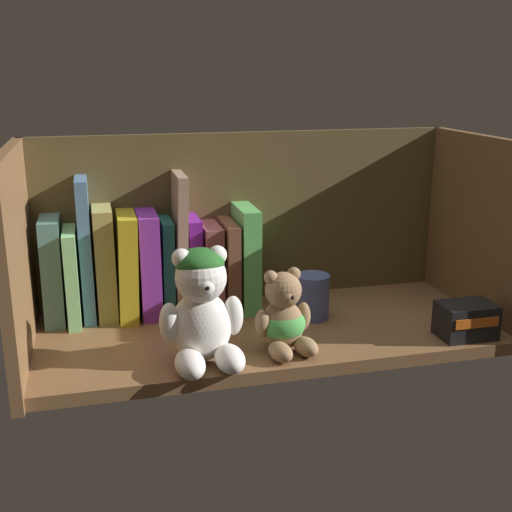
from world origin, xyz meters
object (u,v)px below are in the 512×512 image
Objects in this scene: book_4 at (126,263)px; small_product_box at (466,320)px; book_1 at (72,273)px; book_3 at (105,261)px; book_0 at (53,268)px; book_11 at (243,254)px; book_8 at (192,262)px; book_6 at (166,264)px; book_9 at (209,264)px; book_7 at (178,242)px; book_5 at (148,262)px; book_10 at (226,262)px; teddy_bear_larger at (202,309)px; teddy_bear_smaller at (283,319)px; pillar_candle at (312,296)px; book_2 at (86,248)px.

book_4 reaches higher than small_product_box.
book_1 is 0.83× the size of book_3.
book_11 is (32.36, 0.00, 0.19)cm from book_0.
book_3 is at bearing 0.00° from book_1.
book_8 is at bearing 0.00° from book_0.
book_11 is (13.72, 0.00, 0.83)cm from book_6.
book_1 is 1.04× the size of book_9.
book_0 is 0.73× the size of book_7.
book_7 is (2.22, 0.00, 3.87)cm from book_6.
book_5 reaches higher than book_8.
small_product_box is (41.88, -23.79, -9.31)cm from book_7.
book_4 is 1.14× the size of book_10.
book_9 is (23.22, 0.00, -0.28)cm from book_1.
book_10 reaches higher than small_product_box.
teddy_bear_larger is at bearing -51.43° from book_1.
book_5 is at bearing 180.00° from book_8.
book_8 is at bearing 115.32° from teddy_bear_smaller.
book_3 is at bearing 180.00° from book_10.
book_11 is at bearing 0.00° from book_3.
book_4 is at bearing 180.00° from book_10.
small_product_box is (50.76, -23.79, -6.19)cm from book_4.
book_5 is 1.09× the size of book_6.
book_3 is 20.92cm from book_10.
pillar_candle is at bearing -25.95° from book_7.
book_7 reaches higher than book_3.
book_1 is at bearing 144.60° from teddy_bear_smaller.
book_0 is 26.30cm from book_9.
book_10 is at bearing 0.00° from book_9.
book_0 is 2.05× the size of small_product_box.
book_11 reaches higher than book_5.
small_product_box is at bearing -25.11° from book_4.
book_6 is 0.97× the size of teddy_bear_larger.
book_1 is 40.40cm from pillar_candle.
book_1 is 29.33cm from book_11.
book_6 is 1.05× the size of book_10.
book_3 is 1.15× the size of book_8.
book_3 is 2.20× the size of small_product_box.
book_5 is (12.54, 0.00, 1.01)cm from book_1.
pillar_candle is (9.55, -10.24, -5.23)cm from book_11.
book_4 is at bearing 111.99° from teddy_bear_larger.
book_9 is at bearing 0.00° from book_6.
book_8 is at bearing 180.00° from book_9.
book_11 is at bearing 0.00° from book_9.
book_3 reaches higher than book_8.
teddy_bear_smaller is 1.66× the size of pillar_candle.
book_5 is at bearing 103.74° from teddy_bear_larger.
book_2 is 27.05cm from book_11.
book_11 is 14.95cm from pillar_candle.
book_5 is 6.15cm from book_7.
book_8 is 0.97× the size of teddy_bear_larger.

